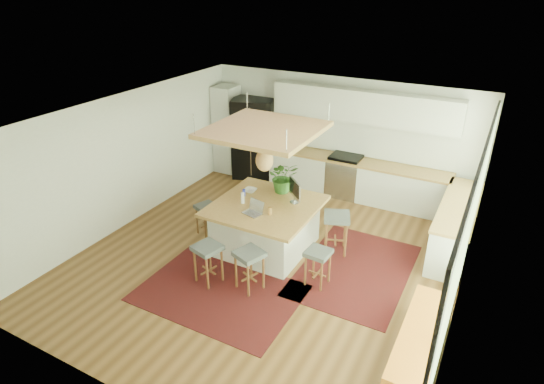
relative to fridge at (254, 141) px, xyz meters
The scene contains 34 objects.
floor 3.98m from the fridge, 55.83° to the right, with size 7.00×7.00×0.00m, color #563518.
ceiling 4.26m from the fridge, 55.83° to the right, with size 7.00×7.00×0.00m, color white.
wall_back 2.23m from the fridge, ahead, with size 6.50×6.50×0.00m, color silver.
wall_front 7.06m from the fridge, 72.04° to the right, with size 6.50×6.50×0.00m, color silver.
wall_left 3.40m from the fridge, 108.62° to the right, with size 7.00×7.00×0.00m, color silver.
wall_right 6.31m from the fridge, 30.54° to the right, with size 7.00×7.00×0.00m, color silver.
window_wall 6.29m from the fridge, 30.68° to the right, with size 0.10×6.20×2.60m, color black, non-canonical shape.
pantry 0.80m from the fridge, behind, with size 0.55×0.60×2.25m, color silver.
back_counter_base 2.77m from the fridge, ahead, with size 4.20×0.60×0.88m, color silver.
back_counter_top 2.72m from the fridge, ahead, with size 4.24×0.64×0.05m, color olive.
backsplash 2.77m from the fridge, ahead, with size 4.20×0.02×0.80m, color white.
upper_cabinets 2.99m from the fridge, ahead, with size 4.20×0.34×0.70m, color silver.
range 2.51m from the fridge, ahead, with size 0.76×0.62×1.00m, color #A5A5AA, non-canonical shape.
right_counter_base 5.26m from the fridge, 13.23° to the right, with size 0.60×2.50×0.88m, color silver.
right_counter_top 5.24m from the fridge, 13.23° to the right, with size 0.64×2.54×0.05m, color olive.
window_bench 6.79m from the fridge, 40.66° to the right, with size 0.52×2.00×0.50m, color silver, non-canonical shape.
ceiling_panel 3.55m from the fridge, 56.23° to the right, with size 1.86×1.86×0.80m, color olive, non-canonical shape.
rug_near 4.98m from the fridge, 66.68° to the right, with size 2.60×1.80×0.01m, color black.
rug_right 4.75m from the fridge, 37.13° to the right, with size 1.80×2.60×0.01m, color black.
fridge is the anchor object (origin of this frame).
island 3.53m from the fridge, 56.18° to the right, with size 1.85×1.85×0.93m, color olive, non-canonical shape.
stool_near_left 4.62m from the fridge, 69.46° to the right, with size 0.42×0.42×0.71m, color #414648, non-canonical shape.
stool_near_right 4.76m from the fridge, 60.70° to the right, with size 0.42×0.42×0.72m, color #414648, non-canonical shape.
stool_right_front 4.81m from the fridge, 46.98° to the right, with size 0.39×0.39×0.66m, color #414648, non-canonical shape.
stool_right_back 4.02m from the fridge, 37.29° to the right, with size 0.47×0.47×0.79m, color #414648, non-canonical shape.
stool_left_side 3.13m from the fridge, 77.56° to the right, with size 0.38×0.38×0.64m, color #414648, non-canonical shape.
laptop 3.85m from the fridge, 60.14° to the right, with size 0.33×0.35×0.25m, color #A5A5AA, non-canonical shape.
monitor 3.53m from the fridge, 47.36° to the right, with size 0.49×0.18×0.46m, color #A5A5AA, non-canonical shape.
microwave 0.94m from the fridge, ahead, with size 0.58×0.32×0.39m, color #A5A5AA.
island_plant 3.03m from the fridge, 48.87° to the right, with size 0.57×0.63×0.49m, color #1E4C19.
island_bowl 2.95m from the fridge, 60.99° to the right, with size 0.24×0.24×0.06m, color white.
island_bottle_0 3.14m from the fridge, 63.52° to the right, with size 0.07×0.07×0.19m, color #343CD0.
island_bottle_1 3.43m from the fridge, 63.14° to the right, with size 0.07×0.07×0.19m, color white.
island_bottle_2 3.89m from the fridge, 55.58° to the right, with size 0.07×0.07×0.19m, color #A06D35.
Camera 1 is at (3.33, -6.12, 4.74)m, focal length 29.64 mm.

